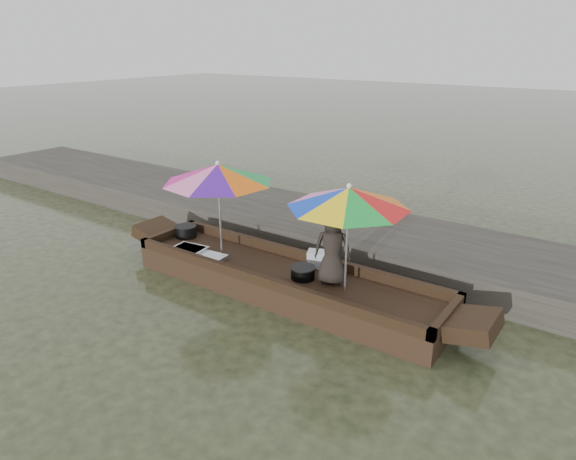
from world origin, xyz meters
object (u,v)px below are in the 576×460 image
Objects in this scene: charcoal_grill at (303,273)px; tray_scallop at (208,257)px; boat_hull at (284,282)px; supply_bag at (317,259)px; umbrella_stern at (347,239)px; tray_crayfish at (190,250)px; vendor at (332,248)px; umbrella_bow at (220,209)px; cooking_pot at (186,231)px.

tray_scallop is at bearing -170.22° from charcoal_grill.
supply_bag is (0.30, 0.45, 0.30)m from boat_hull.
umbrella_stern is at bearing 7.36° from tray_scallop.
tray_crayfish is at bearing -172.82° from charcoal_grill.
supply_bag is 0.26× the size of vendor.
boat_hull is 1.76m from tray_crayfish.
tray_crayfish reaches higher than tray_scallop.
boat_hull is 2.91× the size of umbrella_bow.
vendor is at bearing -36.37° from supply_bag.
tray_crayfish is 0.33× the size of umbrella_stern.
charcoal_grill reaches higher than tray_scallop.
vendor is (0.42, 0.12, 0.46)m from charcoal_grill.
vendor is at bearing -1.95° from cooking_pot.
supply_bag reaches higher than tray_crayfish.
cooking_pot is at bearing -27.03° from vendor.
boat_hull is 1.59m from umbrella_bow.
charcoal_grill is (0.35, -0.02, 0.26)m from boat_hull.
cooking_pot is 3.43m from umbrella_stern.
vendor reaches higher than tray_scallop.
cooking_pot is at bearing 175.14° from charcoal_grill.
umbrella_stern is (0.75, -0.45, 0.65)m from supply_bag.
umbrella_stern reaches higher than boat_hull.
supply_bag reaches higher than boat_hull.
cooking_pot is 0.70× the size of tray_scallop.
umbrella_stern reaches higher than vendor.
umbrella_bow reaches higher than vendor.
boat_hull is at bearing 13.17° from tray_scallop.
tray_scallop is (0.43, -0.02, -0.01)m from tray_crayfish.
tray_scallop is at bearing -172.64° from umbrella_stern.
tray_crayfish is 1.54× the size of charcoal_grill.
charcoal_grill is 0.98m from umbrella_stern.
supply_bag reaches higher than cooking_pot.
umbrella_bow is at bearing 179.33° from charcoal_grill.
tray_crayfish is (-1.72, -0.28, 0.22)m from boat_hull.
cooking_pot reaches higher than charcoal_grill.
tray_scallop is at bearing -2.81° from tray_crayfish.
tray_crayfish is at bearing -160.13° from supply_bag.
tray_crayfish is 0.90m from umbrella_bow.
umbrella_bow is at bearing -11.26° from cooking_pot.
cooking_pot is 0.35× the size of vendor.
umbrella_bow is at bearing 180.00° from boat_hull.
umbrella_stern is at bearing 134.70° from vendor.
charcoal_grill reaches higher than boat_hull.
tray_scallop is 0.80m from umbrella_bow.
vendor reaches higher than cooking_pot.
tray_crayfish reaches higher than boat_hull.
charcoal_grill is (2.08, 0.26, 0.04)m from tray_crayfish.
vendor is (2.49, 0.38, 0.50)m from tray_crayfish.
supply_bag is 1.09m from umbrella_stern.
boat_hull is 9.39× the size of tray_scallop.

